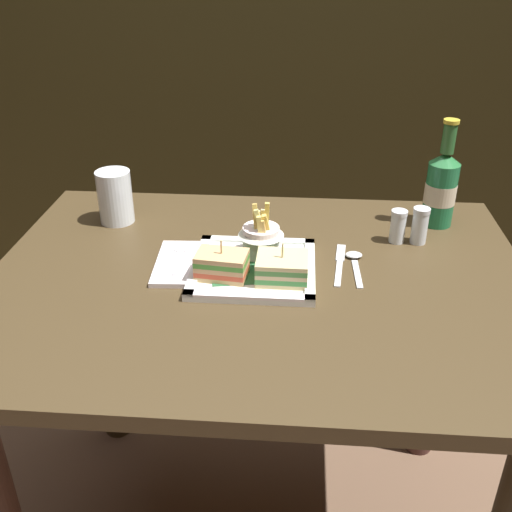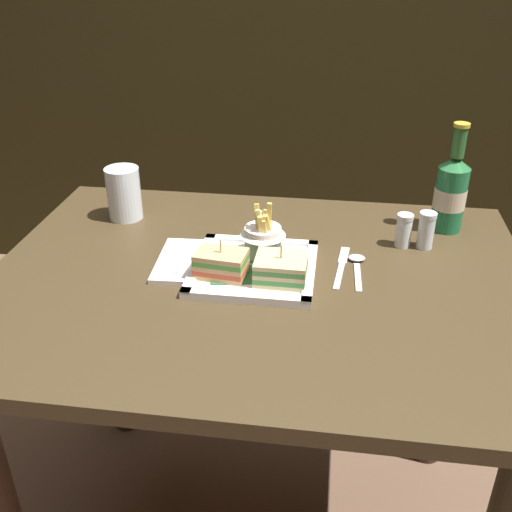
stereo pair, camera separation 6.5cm
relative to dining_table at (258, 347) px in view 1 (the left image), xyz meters
The scene contains 13 objects.
dining_table is the anchor object (origin of this frame).
square_plate 0.18m from the dining_table, 121.89° to the left, with size 0.24×0.24×0.02m.
sandwich_half_left 0.22m from the dining_table, 161.41° to the right, with size 0.10×0.08×0.08m.
sandwich_half_right 0.22m from the dining_table, 26.19° to the right, with size 0.10×0.08×0.08m.
fries_cup 0.24m from the dining_table, 88.55° to the left, with size 0.09×0.09×0.12m.
beer_bottle 0.55m from the dining_table, 34.60° to the left, with size 0.07×0.07×0.25m.
water_glass 0.48m from the dining_table, 146.78° to the left, with size 0.08×0.08×0.12m.
folded_napkin 0.25m from the dining_table, 169.70° to the left, with size 0.09×0.18×0.01m, color white.
fork 0.26m from the dining_table, 164.07° to the left, with size 0.03×0.13×0.00m.
knife 0.25m from the dining_table, 21.38° to the left, with size 0.03×0.17×0.00m.
spoon 0.27m from the dining_table, 20.24° to the left, with size 0.04×0.14×0.01m.
salt_shaker 0.40m from the dining_table, 30.51° to the left, with size 0.03×0.03×0.07m.
pepper_shaker 0.43m from the dining_table, 26.94° to the left, with size 0.04×0.04×0.08m.
Camera 1 is at (0.07, -1.01, 1.36)m, focal length 41.64 mm.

